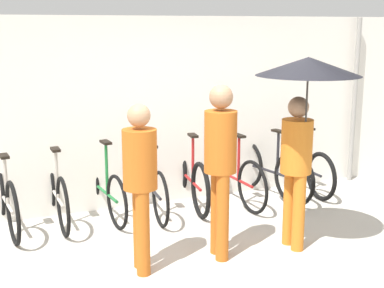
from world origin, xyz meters
The scene contains 14 objects.
ground_plane centered at (0.00, 0.00, 0.00)m, with size 30.00×30.00×0.00m, color #B7B2A8.
back_wall centered at (0.00, 2.24, 1.21)m, with size 11.97×0.12×2.41m.
parked_bicycle_0 centered at (-1.98, 1.94, 0.37)m, with size 0.44×1.66×1.06m.
parked_bicycle_1 centered at (-1.42, 1.97, 0.37)m, with size 0.44×1.63×1.10m.
parked_bicycle_2 centered at (-0.85, 1.99, 0.35)m, with size 0.44×1.64×0.99m.
parked_bicycle_3 centered at (-0.28, 1.89, 0.36)m, with size 0.44×1.71×1.08m.
parked_bicycle_4 centered at (0.28, 1.96, 0.37)m, with size 0.44×1.71×1.01m.
parked_bicycle_5 centered at (0.85, 1.88, 0.36)m, with size 0.44×1.73×0.98m.
parked_bicycle_6 centered at (1.42, 1.88, 0.38)m, with size 0.52×1.67×1.03m.
parked_bicycle_7 centered at (1.98, 1.99, 0.35)m, with size 0.44×1.71×1.00m.
pedestrian_leading centered at (-0.86, 0.34, 0.94)m, with size 0.32×0.32×1.61m.
pedestrian_center centered at (-0.03, 0.35, 1.03)m, with size 0.32×0.32×1.75m.
pedestrian_trailing centered at (0.79, 0.18, 1.59)m, with size 1.02×1.02×2.00m.
awning_pole centered at (2.95, 2.07, 1.20)m, with size 0.07×0.07×2.40m.
Camera 1 is at (-2.21, -4.23, 2.31)m, focal length 50.00 mm.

